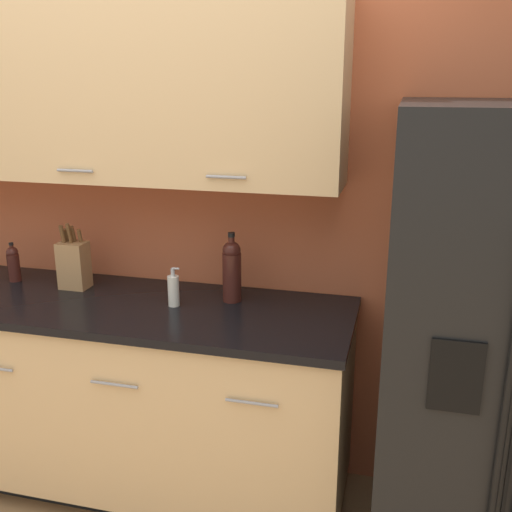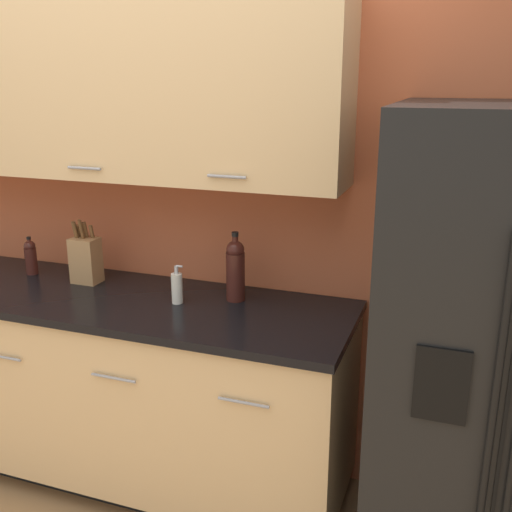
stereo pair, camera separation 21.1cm
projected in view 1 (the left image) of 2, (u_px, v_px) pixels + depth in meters
The scene contains 7 objects.
wall_back at pixel (141, 171), 2.71m from camera, with size 10.00×0.39×2.60m.
counter_unit at pixel (96, 390), 2.76m from camera, with size 2.33×0.64×0.92m.
refrigerator at pixel (500, 355), 2.17m from camera, with size 0.82×0.79×1.78m.
knife_block at pixel (74, 264), 2.72m from camera, with size 0.13×0.10×0.31m.
wine_bottle at pixel (232, 270), 2.56m from camera, with size 0.08×0.08×0.30m.
soap_dispenser at pixel (174, 290), 2.52m from camera, with size 0.05×0.05×0.17m.
oil_bottle at pixel (13, 263), 2.82m from camera, with size 0.06×0.06×0.19m.
Camera 1 is at (1.12, -1.28, 1.86)m, focal length 42.00 mm.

